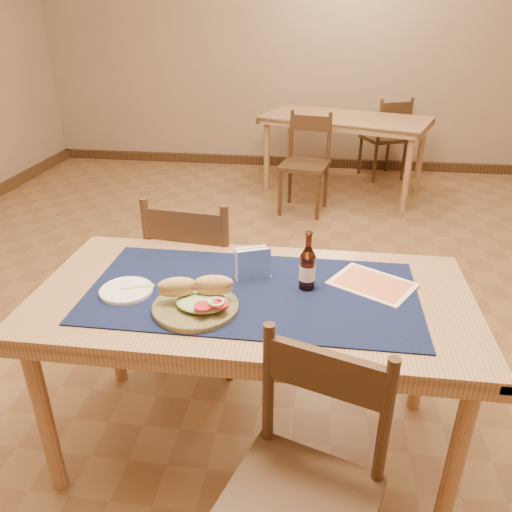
# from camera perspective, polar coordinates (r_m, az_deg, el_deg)

# --- Properties ---
(room) EXTENTS (6.04, 7.04, 2.84)m
(room) POSITION_cam_1_polar(r_m,az_deg,el_deg) (2.39, 2.39, 19.55)
(room) COLOR brown
(room) RESTS_ON ground
(main_table) EXTENTS (1.60, 0.80, 0.75)m
(main_table) POSITION_cam_1_polar(r_m,az_deg,el_deg) (1.88, -0.41, -6.33)
(main_table) COLOR #A67D4E
(main_table) RESTS_ON ground
(placemat) EXTENTS (1.20, 0.60, 0.01)m
(placemat) POSITION_cam_1_polar(r_m,az_deg,el_deg) (1.84, -0.42, -4.09)
(placemat) COLOR #101B3B
(placemat) RESTS_ON main_table
(baseboard) EXTENTS (6.00, 7.00, 0.10)m
(baseboard) POSITION_cam_1_polar(r_m,az_deg,el_deg) (2.89, 1.89, -8.13)
(baseboard) COLOR #412C17
(baseboard) RESTS_ON ground
(back_table) EXTENTS (1.73, 1.24, 0.75)m
(back_table) POSITION_cam_1_polar(r_m,az_deg,el_deg) (5.10, 10.16, 14.50)
(back_table) COLOR #A67D4E
(back_table) RESTS_ON ground
(chair_main_far) EXTENTS (0.48, 0.48, 0.94)m
(chair_main_far) POSITION_cam_1_polar(r_m,az_deg,el_deg) (2.50, -6.43, -2.39)
(chair_main_far) COLOR #412C17
(chair_main_far) RESTS_ON ground
(chair_main_near) EXTENTS (0.52, 0.52, 0.89)m
(chair_main_near) POSITION_cam_1_polar(r_m,az_deg,el_deg) (1.56, 5.36, -25.26)
(chair_main_near) COLOR #412C17
(chair_main_near) RESTS_ON ground
(chair_back_near) EXTENTS (0.47, 0.47, 0.87)m
(chair_back_near) POSITION_cam_1_polar(r_m,az_deg,el_deg) (4.57, 5.69, 10.65)
(chair_back_near) COLOR #412C17
(chair_back_near) RESTS_ON ground
(chair_back_far) EXTENTS (0.53, 0.53, 0.87)m
(chair_back_far) POSITION_cam_1_polar(r_m,az_deg,el_deg) (5.67, 14.62, 13.04)
(chair_back_far) COLOR #412C17
(chair_back_far) RESTS_ON ground
(sandwich_plate) EXTENTS (0.30, 0.30, 0.11)m
(sandwich_plate) POSITION_cam_1_polar(r_m,az_deg,el_deg) (1.73, -6.74, -5.14)
(sandwich_plate) COLOR olive
(sandwich_plate) RESTS_ON placemat
(side_plate) EXTENTS (0.19, 0.19, 0.02)m
(side_plate) POSITION_cam_1_polar(r_m,az_deg,el_deg) (1.88, -14.60, -3.79)
(side_plate) COLOR white
(side_plate) RESTS_ON placemat
(fork) EXTENTS (0.12, 0.06, 0.00)m
(fork) POSITION_cam_1_polar(r_m,az_deg,el_deg) (1.88, -13.08, -3.43)
(fork) COLOR #9BD374
(fork) RESTS_ON side_plate
(beer_bottle) EXTENTS (0.06, 0.06, 0.23)m
(beer_bottle) POSITION_cam_1_polar(r_m,az_deg,el_deg) (1.83, 5.89, -1.36)
(beer_bottle) COLOR #3F180B
(beer_bottle) RESTS_ON placemat
(napkin_holder) EXTENTS (0.15, 0.10, 0.12)m
(napkin_holder) POSITION_cam_1_polar(r_m,az_deg,el_deg) (1.90, -0.37, -0.90)
(napkin_holder) COLOR white
(napkin_holder) RESTS_ON placemat
(menu_card) EXTENTS (0.36, 0.33, 0.01)m
(menu_card) POSITION_cam_1_polar(r_m,az_deg,el_deg) (1.93, 13.16, -3.08)
(menu_card) COLOR #F7E0BA
(menu_card) RESTS_ON placemat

